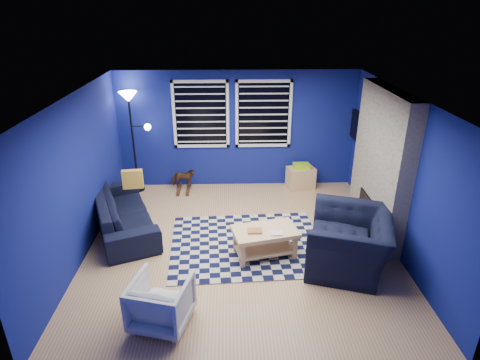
% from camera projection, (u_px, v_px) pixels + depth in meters
% --- Properties ---
extents(floor, '(5.00, 5.00, 0.00)m').
position_uv_depth(floor, '(241.00, 245.00, 6.71)').
color(floor, tan).
rests_on(floor, ground).
extents(ceiling, '(5.00, 5.00, 0.00)m').
position_uv_depth(ceiling, '(241.00, 97.00, 5.69)').
color(ceiling, white).
rests_on(ceiling, wall_back).
extents(wall_back, '(5.00, 0.00, 5.00)m').
position_uv_depth(wall_back, '(237.00, 130.00, 8.49)').
color(wall_back, navy).
rests_on(wall_back, floor).
extents(wall_left, '(0.00, 5.00, 5.00)m').
position_uv_depth(wall_left, '(78.00, 179.00, 6.13)').
color(wall_left, navy).
rests_on(wall_left, floor).
extents(wall_right, '(0.00, 5.00, 5.00)m').
position_uv_depth(wall_right, '(400.00, 175.00, 6.27)').
color(wall_right, navy).
rests_on(wall_right, floor).
extents(fireplace, '(0.65, 2.00, 2.50)m').
position_uv_depth(fireplace, '(380.00, 167.00, 6.74)').
color(fireplace, gray).
rests_on(fireplace, floor).
extents(window_left, '(1.17, 0.06, 1.42)m').
position_uv_depth(window_left, '(201.00, 115.00, 8.29)').
color(window_left, black).
rests_on(window_left, wall_back).
extents(window_right, '(1.17, 0.06, 1.42)m').
position_uv_depth(window_right, '(263.00, 114.00, 8.32)').
color(window_right, black).
rests_on(window_right, wall_back).
extents(tv, '(0.07, 1.00, 0.58)m').
position_uv_depth(tv, '(359.00, 129.00, 8.03)').
color(tv, black).
rests_on(tv, wall_right).
extents(rug, '(2.60, 2.13, 0.02)m').
position_uv_depth(rug, '(246.00, 244.00, 6.73)').
color(rug, black).
rests_on(rug, floor).
extents(sofa, '(2.39, 1.63, 0.65)m').
position_uv_depth(sofa, '(123.00, 212.00, 7.10)').
color(sofa, black).
rests_on(sofa, floor).
extents(armchair_big, '(1.61, 1.50, 0.86)m').
position_uv_depth(armchair_big, '(349.00, 241.00, 6.03)').
color(armchair_big, black).
rests_on(armchair_big, floor).
extents(armchair_bent, '(0.85, 0.86, 0.65)m').
position_uv_depth(armchair_bent, '(161.00, 302.00, 4.97)').
color(armchair_bent, gray).
rests_on(armchair_bent, floor).
extents(rocking_horse, '(0.25, 0.51, 0.43)m').
position_uv_depth(rocking_horse, '(183.00, 178.00, 8.57)').
color(rocking_horse, '#4A2617').
rests_on(rocking_horse, floor).
extents(coffee_table, '(1.10, 0.79, 0.50)m').
position_uv_depth(coffee_table, '(265.00, 237.00, 6.31)').
color(coffee_table, '#D6B478').
rests_on(coffee_table, rug).
extents(cabinet, '(0.63, 0.49, 0.56)m').
position_uv_depth(cabinet, '(301.00, 177.00, 8.70)').
color(cabinet, '#D6B478').
rests_on(cabinet, floor).
extents(floor_lamp, '(0.58, 0.36, 2.13)m').
position_uv_depth(floor_lamp, '(131.00, 111.00, 7.99)').
color(floor_lamp, black).
rests_on(floor_lamp, floor).
extents(throw_pillow, '(0.37, 0.15, 0.34)m').
position_uv_depth(throw_pillow, '(133.00, 179.00, 7.19)').
color(throw_pillow, gold).
rests_on(throw_pillow, sofa).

